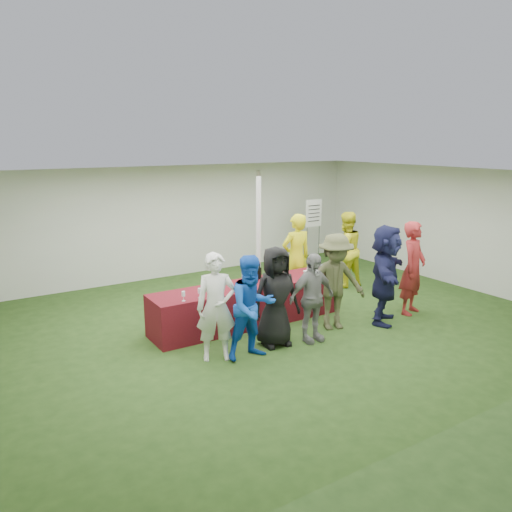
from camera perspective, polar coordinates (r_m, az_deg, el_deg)
ground at (r=9.31m, az=1.65°, el=-7.60°), size 60.00×60.00×0.00m
tent at (r=10.17m, az=0.28°, el=2.12°), size 10.00×10.00×10.00m
serving_table at (r=9.14m, az=-1.07°, el=-5.50°), size 3.60×0.80×0.75m
wine_bottles at (r=9.43m, az=1.66°, el=-1.75°), size 0.77×0.14×0.32m
wine_glasses at (r=8.55m, az=-2.89°, el=-3.42°), size 2.67×0.18×0.16m
water_bottle at (r=9.05m, az=-1.44°, el=-2.51°), size 0.07×0.07×0.23m
bar_towel at (r=9.89m, az=6.30°, el=-1.75°), size 0.25×0.18×0.03m
dump_bucket at (r=9.75m, az=7.84°, el=-1.57°), size 0.25×0.25×0.18m
wine_list_sign at (r=12.97m, az=6.59°, el=4.30°), size 0.50×0.03×1.80m
staff_pourer at (r=10.35m, az=4.61°, el=-0.18°), size 0.70×0.49×1.83m
staff_back at (r=11.50m, az=10.18°, el=0.74°), size 0.89×0.72×1.73m
customer_0 at (r=7.58m, az=-4.56°, el=-5.85°), size 0.72×0.60×1.67m
customer_1 at (r=7.62m, az=-0.43°, el=-5.89°), size 0.81×0.65×1.63m
customer_2 at (r=8.09m, az=2.28°, el=-4.65°), size 0.86×0.62×1.65m
customer_3 at (r=8.30m, az=6.40°, el=-4.77°), size 0.89×0.37×1.51m
customer_4 at (r=8.88m, az=9.01°, el=-2.95°), size 1.25×0.95×1.72m
customer_5 at (r=9.36m, az=14.57°, el=-2.05°), size 1.65×1.49×1.82m
customer_6 at (r=10.01m, az=17.50°, el=-1.32°), size 0.77×0.64×1.80m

